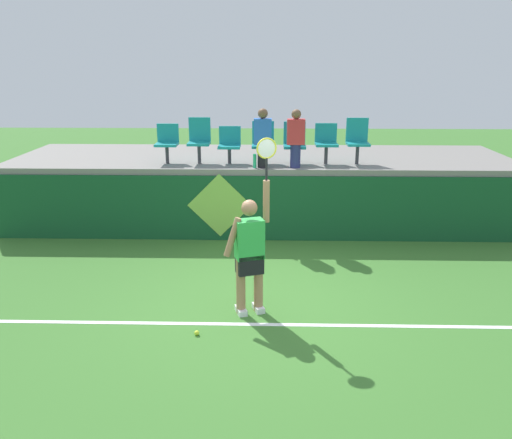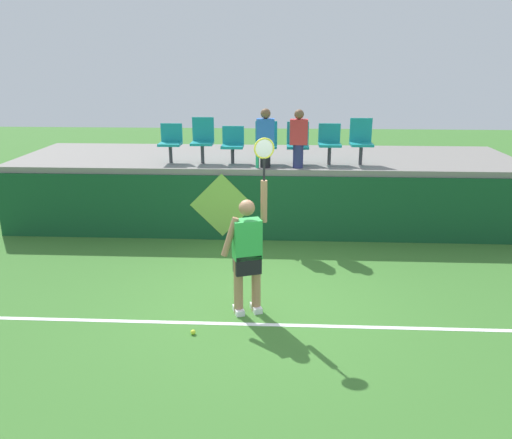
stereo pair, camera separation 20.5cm
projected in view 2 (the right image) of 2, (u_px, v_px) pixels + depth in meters
ground_plane at (257, 302)px, 7.63m from camera, size 40.00×40.00×0.00m
court_back_wall at (264, 208)px, 10.12m from camera, size 10.70×0.20×1.30m
spectator_platform at (266, 158)px, 11.29m from camera, size 10.70×3.00×0.12m
court_baseline_stripe at (254, 324)px, 6.98m from camera, size 9.63×0.08×0.01m
tennis_player at (248, 251)px, 7.06m from camera, size 0.73×0.37×2.48m
tennis_ball at (193, 332)px, 6.72m from camera, size 0.07×0.07×0.07m
water_bottle at (257, 161)px, 9.97m from camera, size 0.06×0.06×0.27m
stadium_chair_0 at (171, 141)px, 10.43m from camera, size 0.44×0.42×0.78m
stadium_chair_1 at (203, 138)px, 10.39m from camera, size 0.44×0.42×0.91m
stadium_chair_2 at (233, 143)px, 10.38m from camera, size 0.44×0.42×0.73m
stadium_chair_3 at (266, 141)px, 10.35m from camera, size 0.44×0.42×0.83m
stadium_chair_4 at (298, 142)px, 10.32m from camera, size 0.44×0.42×0.83m
stadium_chair_5 at (330, 141)px, 10.27m from camera, size 0.44×0.42×0.80m
stadium_chair_6 at (361, 139)px, 10.24m from camera, size 0.44×0.42×0.91m
spectator_0 at (265, 137)px, 9.88m from camera, size 0.34×0.20×1.14m
spectator_1 at (299, 138)px, 9.85m from camera, size 0.34×0.20×1.12m
wall_signage_mount at (223, 240)px, 10.25m from camera, size 1.27×0.01×1.35m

